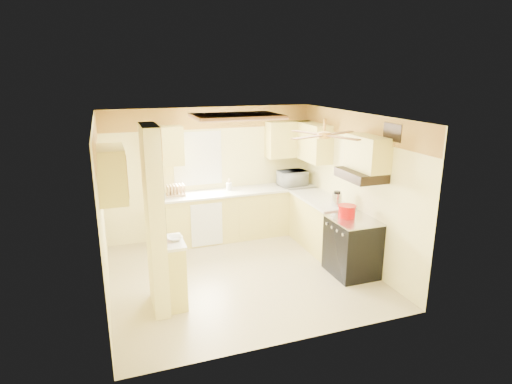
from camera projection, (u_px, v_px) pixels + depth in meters
name	position (u px, v px, depth m)	size (l,w,h in m)	color
floor	(241.00, 274.00, 6.84)	(4.00, 4.00, 0.00)	#C2B186
ceiling	(240.00, 117.00, 6.17)	(4.00, 4.00, 0.00)	white
wall_back	(211.00, 173.00, 8.23)	(4.00, 4.00, 0.00)	#FAEC98
wall_front	(292.00, 245.00, 4.78)	(4.00, 4.00, 0.00)	#FAEC98
wall_left	(102.00, 214.00, 5.86)	(3.80, 3.80, 0.00)	#FAEC98
wall_right	(355.00, 188.00, 7.15)	(3.80, 3.80, 0.00)	#FAEC98
wallpaper_border	(210.00, 118.00, 7.93)	(4.00, 0.02, 0.40)	gold
partition_column	(155.00, 221.00, 5.57)	(0.20, 0.70, 2.50)	#FAEC98
partition_ledge	(175.00, 274.00, 5.86)	(0.25, 0.55, 0.90)	#DACD6B
ledge_top	(173.00, 242.00, 5.73)	(0.28, 0.58, 0.04)	silver
lower_cabinets_back	(241.00, 214.00, 8.33)	(3.00, 0.60, 0.90)	#DACD6B
lower_cabinets_right	(320.00, 224.00, 7.81)	(0.60, 1.40, 0.90)	#DACD6B
countertop_back	(241.00, 191.00, 8.20)	(3.04, 0.64, 0.04)	silver
countertop_right	(320.00, 199.00, 7.68)	(0.64, 1.44, 0.04)	silver
dishwasher_panel	(207.00, 225.00, 7.81)	(0.58, 0.02, 0.80)	white
window	(198.00, 159.00, 8.05)	(0.92, 0.02, 1.02)	white
upper_cab_back_left	(166.00, 146.00, 7.63)	(0.60, 0.35, 0.70)	#DACD6B
upper_cab_back_right	(289.00, 139.00, 8.41)	(0.90, 0.35, 0.70)	#DACD6B
upper_cab_right	(312.00, 142.00, 8.06)	(0.35, 1.00, 0.70)	#DACD6B
upper_cab_left_wall	(112.00, 174.00, 5.53)	(0.35, 0.75, 0.70)	#DACD6B
upper_cab_over_stove	(367.00, 153.00, 6.40)	(0.35, 0.76, 0.52)	#DACD6B
stove	(352.00, 247.00, 6.76)	(0.68, 0.77, 0.92)	black
range_hood	(361.00, 175.00, 6.46)	(0.50, 0.76, 0.14)	black
poster_menu	(161.00, 175.00, 5.44)	(0.02, 0.42, 0.57)	black
poster_nashville	(164.00, 224.00, 5.62)	(0.02, 0.42, 0.57)	black
ceiling_light_panel	(236.00, 116.00, 6.66)	(1.35, 0.95, 0.06)	brown
ceiling_fan	(324.00, 135.00, 5.91)	(1.15, 1.15, 0.26)	gold
vent_grate	(393.00, 132.00, 6.04)	(0.02, 0.40, 0.25)	black
microwave	(292.00, 178.00, 8.50)	(0.54, 0.36, 0.30)	white
bowl	(175.00, 238.00, 5.74)	(0.20, 0.20, 0.05)	white
dutch_oven	(347.00, 211.00, 6.72)	(0.29, 0.29, 0.19)	red
kettle	(337.00, 199.00, 7.20)	(0.16, 0.16, 0.25)	silver
dish_rack	(176.00, 192.00, 7.82)	(0.36, 0.28, 0.20)	tan
utensil_crock	(229.00, 186.00, 8.19)	(0.11, 0.11, 0.22)	white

